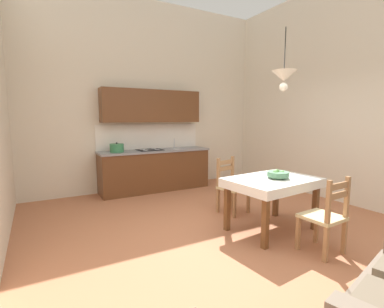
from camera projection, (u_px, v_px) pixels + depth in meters
name	position (u px, v px, depth m)	size (l,w,h in m)	color
ground_plane	(234.00, 238.00, 3.86)	(5.99, 6.81, 0.10)	#B7704C
wall_back	(149.00, 97.00, 6.33)	(5.99, 0.12, 4.14)	silver
wall_right	(361.00, 91.00, 4.93)	(0.12, 6.81, 4.14)	silver
kitchen_cabinetry	(154.00, 152.00, 6.18)	(2.43, 0.63, 2.20)	brown
dining_table	(272.00, 188.00, 3.95)	(1.31, 0.99, 0.75)	brown
dining_chair_kitchen_side	(231.00, 187.00, 4.73)	(0.50, 0.50, 0.93)	#D1BC89
dining_chair_camera_side	(325.00, 217.00, 3.27)	(0.44, 0.44, 0.93)	#D1BC89
fruit_bowl	(278.00, 174.00, 3.91)	(0.30, 0.30, 0.12)	#4C7F5B
pendant_lamp	(284.00, 77.00, 3.64)	(0.32, 0.32, 0.80)	black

